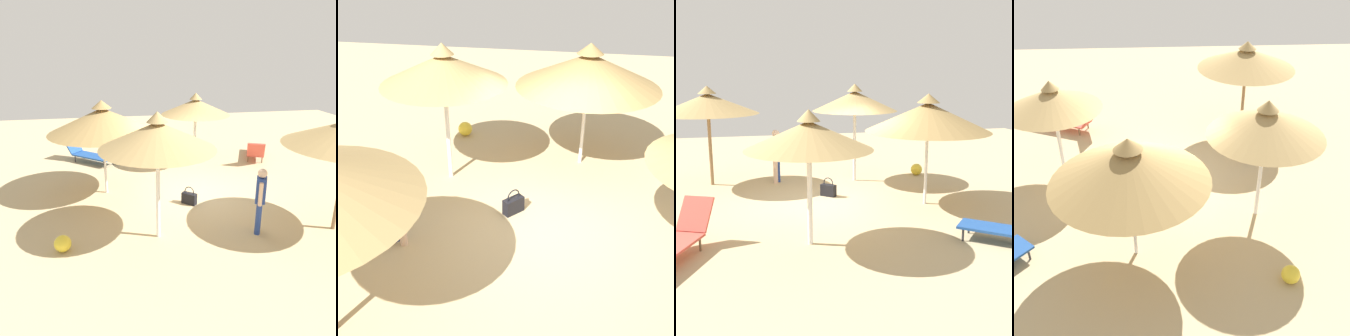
% 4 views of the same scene
% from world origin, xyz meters
% --- Properties ---
extents(ground, '(24.00, 24.00, 0.10)m').
position_xyz_m(ground, '(0.00, 0.00, -0.05)').
color(ground, tan).
extents(parasol_umbrella_far_left, '(2.45, 2.45, 2.84)m').
position_xyz_m(parasol_umbrella_far_left, '(-0.97, -2.15, 2.35)').
color(parasol_umbrella_far_left, white).
rests_on(parasol_umbrella_far_left, ground).
extents(parasol_umbrella_front, '(3.00, 3.00, 2.69)m').
position_xyz_m(parasol_umbrella_front, '(-2.08, 0.57, 2.14)').
color(parasol_umbrella_front, white).
rests_on(parasol_umbrella_front, ground).
extents(person_standing_back, '(0.32, 0.44, 1.55)m').
position_xyz_m(person_standing_back, '(1.31, -2.36, 0.88)').
color(person_standing_back, beige).
rests_on(person_standing_back, ground).
extents(handbag, '(0.41, 0.39, 0.50)m').
position_xyz_m(handbag, '(0.12, -0.61, 0.17)').
color(handbag, black).
rests_on(handbag, ground).
extents(beach_ball, '(0.36, 0.36, 0.36)m').
position_xyz_m(beach_ball, '(-3.02, -2.38, 0.18)').
color(beach_ball, yellow).
rests_on(beach_ball, ground).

